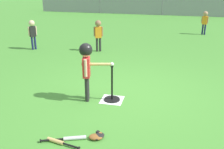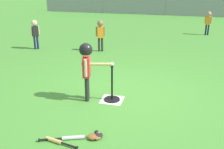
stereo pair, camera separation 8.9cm
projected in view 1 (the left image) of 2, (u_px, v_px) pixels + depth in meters
The scene contains 13 objects.
ground_plane at pixel (128, 94), 5.67m from camera, with size 60.00×60.00×0.00m, color #478C33.
home_plate at pixel (112, 100), 5.39m from camera, with size 0.44×0.44×0.01m, color white.
batting_tee at pixel (112, 95), 5.35m from camera, with size 0.32×0.32×0.73m.
baseball_on_tee at pixel (112, 64), 5.13m from camera, with size 0.07×0.07×0.07m, color white.
batter_child at pixel (87, 60), 5.10m from camera, with size 0.63×0.33×1.18m.
fielder_deep_left at pixel (205, 20), 11.02m from camera, with size 0.28×0.19×0.97m.
fielder_near_left at pixel (32, 31), 8.81m from camera, with size 0.22×0.23×0.98m.
fielder_deep_right at pixel (98, 32), 8.57m from camera, with size 0.29×0.20×1.02m.
spare_bat_silver at pixel (70, 138), 4.08m from camera, with size 0.67×0.31×0.06m.
spare_bat_wood at pixel (59, 142), 3.99m from camera, with size 0.56×0.17×0.06m.
glove_near_bats at pixel (96, 137), 4.11m from camera, with size 0.25×0.21×0.07m.
glove_tossed_aside at pixel (98, 136), 4.13m from camera, with size 0.24×0.27×0.07m.
outfield_fence at pixel (162, 5), 16.37m from camera, with size 16.06×0.06×1.15m.
Camera 1 is at (0.85, -5.10, 2.38)m, focal length 42.80 mm.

